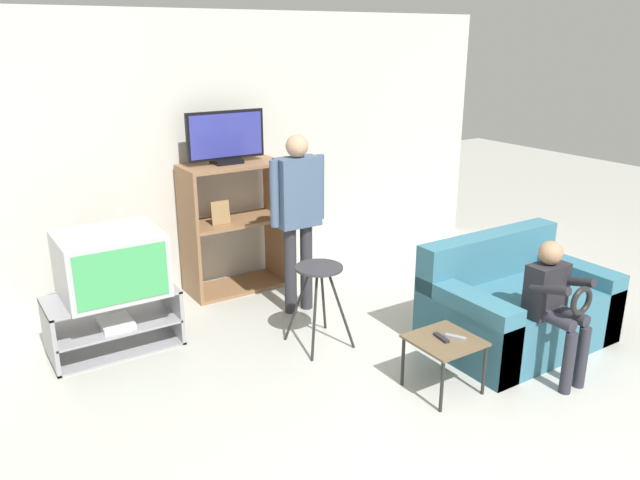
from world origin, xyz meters
name	(u,v)px	position (x,y,z in m)	size (l,w,h in m)	color
wall_back	(220,152)	(0.00, 3.91, 1.30)	(6.40, 0.06, 2.60)	beige
tv_stand	(114,322)	(-1.38, 2.99, 0.23)	(0.99, 0.50, 0.46)	#939399
television_main	(111,264)	(-1.35, 3.00, 0.71)	(0.75, 0.63, 0.50)	#B2B2B7
media_shelf	(234,226)	(-0.02, 3.61, 0.63)	(0.95, 0.46, 1.24)	#8E6642
television_flat	(226,139)	(-0.06, 3.64, 1.47)	(0.76, 0.20, 0.48)	black
folding_stool	(319,280)	(0.02, 2.18, 0.55)	(0.42, 0.44, 0.67)	black
snack_table	(444,345)	(0.38, 1.14, 0.35)	(0.44, 0.44, 0.39)	brown
remote_control_black	(441,338)	(0.36, 1.15, 0.40)	(0.04, 0.14, 0.02)	#232328
remote_control_white	(456,337)	(0.45, 1.10, 0.40)	(0.04, 0.14, 0.02)	gray
couch	(515,307)	(1.39, 1.38, 0.29)	(1.43, 0.91, 0.83)	teal
person_standing_adult	(298,207)	(0.23, 2.84, 0.96)	(0.53, 0.20, 1.59)	#2D2D33
person_seated_child	(555,299)	(1.15, 0.86, 0.61)	(0.33, 0.43, 1.02)	#2D2D38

